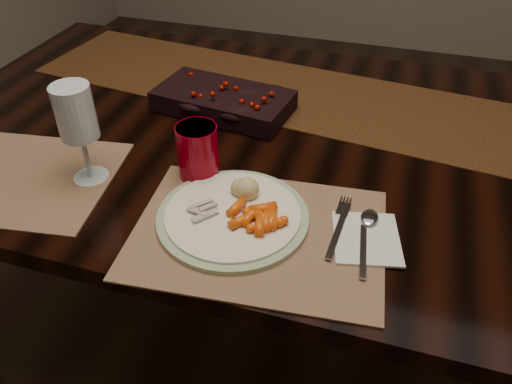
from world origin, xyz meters
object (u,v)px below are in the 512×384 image
(placemat_main, at_px, (258,233))
(red_cup, at_px, (198,152))
(centerpiece, at_px, (223,98))
(dinner_plate, at_px, (233,216))
(dining_table, at_px, (290,252))
(mashed_potatoes, at_px, (243,184))
(turkey_shreds, at_px, (207,210))
(wine_glass, at_px, (81,135))
(baby_carrots, at_px, (251,218))
(napkin, at_px, (366,238))

(placemat_main, bearing_deg, red_cup, 136.60)
(centerpiece, relative_size, dinner_plate, 1.17)
(dining_table, bearing_deg, mashed_potatoes, -99.97)
(dining_table, xyz_separation_m, turkey_shreds, (-0.09, -0.33, 0.40))
(placemat_main, relative_size, dinner_plate, 1.59)
(centerpiece, relative_size, red_cup, 2.90)
(dinner_plate, height_order, turkey_shreds, turkey_shreds)
(placemat_main, relative_size, turkey_shreds, 7.14)
(placemat_main, bearing_deg, turkey_shreds, 171.51)
(centerpiece, xyz_separation_m, wine_glass, (-0.16, -0.34, 0.07))
(placemat_main, bearing_deg, dinner_plate, 155.09)
(baby_carrots, relative_size, wine_glass, 0.53)
(mashed_potatoes, distance_m, red_cup, 0.12)
(mashed_potatoes, bearing_deg, napkin, -10.28)
(mashed_potatoes, bearing_deg, red_cup, 156.51)
(napkin, bearing_deg, baby_carrots, 176.74)
(baby_carrots, bearing_deg, wine_glass, 171.25)
(dinner_plate, distance_m, mashed_potatoes, 0.07)
(dining_table, distance_m, red_cup, 0.51)
(baby_carrots, xyz_separation_m, red_cup, (-0.15, 0.13, 0.03))
(baby_carrots, bearing_deg, dining_table, 89.12)
(mashed_potatoes, relative_size, napkin, 0.59)
(dining_table, distance_m, napkin, 0.52)
(napkin, height_order, red_cup, red_cup)
(placemat_main, distance_m, baby_carrots, 0.03)
(turkey_shreds, bearing_deg, dining_table, 74.83)
(mashed_potatoes, bearing_deg, turkey_shreds, -120.37)
(napkin, bearing_deg, wine_glass, 164.98)
(mashed_potatoes, distance_m, napkin, 0.25)
(centerpiece, distance_m, dinner_plate, 0.41)
(napkin, distance_m, red_cup, 0.37)
(napkin, distance_m, wine_glass, 0.57)
(centerpiece, distance_m, wine_glass, 0.39)
(turkey_shreds, bearing_deg, mashed_potatoes, 59.63)
(turkey_shreds, xyz_separation_m, wine_glass, (-0.28, 0.05, 0.08))
(centerpiece, bearing_deg, turkey_shreds, -74.19)
(dining_table, height_order, placemat_main, placemat_main)
(dinner_plate, relative_size, red_cup, 2.48)
(placemat_main, bearing_deg, baby_carrots, 158.13)
(placemat_main, bearing_deg, centerpiece, 112.59)
(dining_table, relative_size, placemat_main, 4.06)
(placemat_main, distance_m, napkin, 0.19)
(mashed_potatoes, bearing_deg, placemat_main, -56.41)
(placemat_main, bearing_deg, dining_table, 86.57)
(mashed_potatoes, bearing_deg, centerpiece, 116.15)
(dinner_plate, xyz_separation_m, napkin, (0.24, 0.02, -0.01))
(turkey_shreds, relative_size, napkin, 0.47)
(centerpiece, xyz_separation_m, baby_carrots, (0.20, -0.40, -0.01))
(centerpiece, bearing_deg, dining_table, -18.41)
(napkin, height_order, wine_glass, wine_glass)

